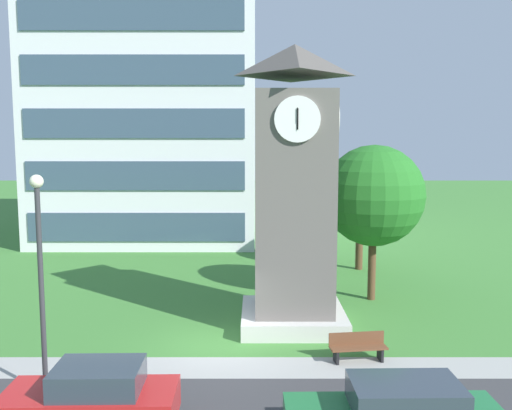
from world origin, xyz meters
name	(u,v)px	position (x,y,z in m)	size (l,w,h in m)	color
ground_plane	(215,345)	(0.00, 0.00, 0.00)	(160.00, 160.00, 0.00)	#3D7A33
kerb_strip	(211,367)	(0.00, -1.85, 0.00)	(120.00, 1.60, 0.01)	#9E9E99
office_building	(157,105)	(-6.05, 23.66, 9.60)	(14.70, 15.85, 19.20)	silver
clock_tower	(294,204)	(2.79, 2.09, 4.62)	(3.83, 3.83, 10.35)	#605B56
park_bench	(358,347)	(4.61, -1.31, 0.46)	(1.85, 0.72, 0.88)	brown
street_lamp	(40,261)	(-4.37, -3.59, 3.72)	(0.36, 0.36, 6.03)	#333338
tree_by_building	(374,196)	(6.46, 5.49, 4.57)	(4.36, 4.36, 6.77)	#513823
tree_near_tower	(360,197)	(6.99, 11.22, 3.96)	(3.44, 3.44, 5.71)	#513823
parked_car_red	(93,399)	(-2.45, -5.68, 0.86)	(4.07, 1.95, 1.69)	red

